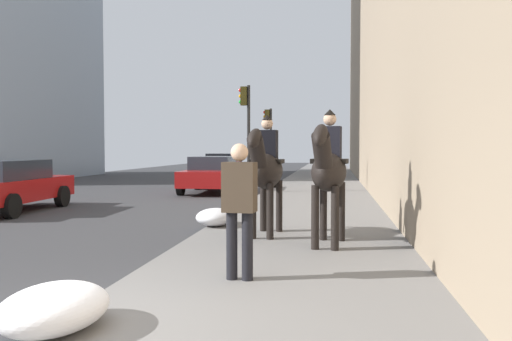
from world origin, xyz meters
name	(u,v)px	position (x,y,z in m)	size (l,w,h in m)	color
mounted_horse_near	(266,169)	(5.27, -1.38, 1.38)	(2.15, 0.68, 2.28)	black
mounted_horse_far	(328,170)	(4.42, -2.55, 1.40)	(2.15, 0.75, 2.30)	black
pedestrian_greeting	(240,202)	(1.97, -1.48, 1.10)	(0.29, 0.42, 1.70)	black
car_near_lane	(212,174)	(15.93, 2.18, 0.75)	(4.55, 2.12, 1.44)	maroon
car_mid_lane	(7,185)	(8.76, 6.28, 0.77)	(4.45, 2.16, 1.44)	maroon
car_far_lane	(222,164)	(29.00, 4.56, 0.76)	(4.51, 2.08, 1.44)	maroon
traffic_light_near_curb	(246,122)	(15.03, 0.62, 2.76)	(0.20, 0.44, 4.14)	black
traffic_light_far_curb	(269,133)	(21.34, 0.54, 2.52)	(0.20, 0.44, 3.74)	black
snow_pile_near	(54,308)	(-0.07, -0.15, 0.33)	(1.19, 0.91, 0.41)	white
snow_pile_far	(215,217)	(6.40, -0.15, 0.30)	(1.06, 0.81, 0.37)	white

